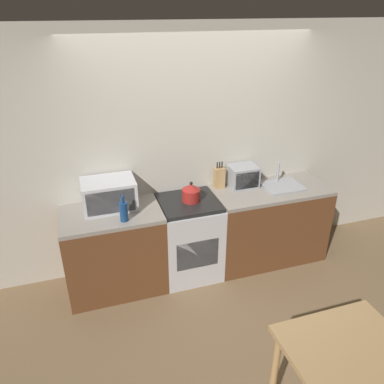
# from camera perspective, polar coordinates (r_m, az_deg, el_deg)

# --- Properties ---
(ground_plane) EXTENTS (16.00, 16.00, 0.00)m
(ground_plane) POSITION_cam_1_polar(r_m,az_deg,el_deg) (3.86, 5.56, -18.36)
(ground_plane) COLOR brown
(wall_back) EXTENTS (10.00, 0.06, 2.60)m
(wall_back) POSITION_cam_1_polar(r_m,az_deg,el_deg) (4.05, 0.12, 6.11)
(wall_back) COLOR beige
(wall_back) RESTS_ON ground_plane
(counter_left_run) EXTENTS (0.98, 0.62, 0.90)m
(counter_left_run) POSITION_cam_1_polar(r_m,az_deg,el_deg) (3.99, -11.70, -8.72)
(counter_left_run) COLOR brown
(counter_left_run) RESTS_ON ground_plane
(counter_right_run) EXTENTS (1.29, 0.62, 0.90)m
(counter_right_run) POSITION_cam_1_polar(r_m,az_deg,el_deg) (4.44, 11.42, -4.70)
(counter_right_run) COLOR brown
(counter_right_run) RESTS_ON ground_plane
(stove_range) EXTENTS (0.62, 0.62, 0.90)m
(stove_range) POSITION_cam_1_polar(r_m,az_deg,el_deg) (4.11, -0.48, -6.95)
(stove_range) COLOR silver
(stove_range) RESTS_ON ground_plane
(kettle) EXTENTS (0.19, 0.19, 0.22)m
(kettle) POSITION_cam_1_polar(r_m,az_deg,el_deg) (3.84, -0.14, -0.09)
(kettle) COLOR maroon
(kettle) RESTS_ON stove_range
(microwave) EXTENTS (0.52, 0.36, 0.30)m
(microwave) POSITION_cam_1_polar(r_m,az_deg,el_deg) (3.77, -12.54, -0.35)
(microwave) COLOR silver
(microwave) RESTS_ON counter_left_run
(bottle) EXTENTS (0.08, 0.08, 0.26)m
(bottle) POSITION_cam_1_polar(r_m,az_deg,el_deg) (3.54, -10.37, -2.88)
(bottle) COLOR navy
(bottle) RESTS_ON counter_left_run
(knife_block) EXTENTS (0.11, 0.09, 0.30)m
(knife_block) POSITION_cam_1_polar(r_m,az_deg,el_deg) (4.13, 4.16, 2.22)
(knife_block) COLOR tan
(knife_block) RESTS_ON counter_right_run
(toaster_oven) EXTENTS (0.31, 0.26, 0.24)m
(toaster_oven) POSITION_cam_1_polar(r_m,az_deg,el_deg) (4.19, 7.74, 2.39)
(toaster_oven) COLOR #999BA0
(toaster_oven) RESTS_ON counter_right_run
(sink_basin) EXTENTS (0.42, 0.35, 0.24)m
(sink_basin) POSITION_cam_1_polar(r_m,az_deg,el_deg) (4.29, 13.56, 1.01)
(sink_basin) COLOR #999BA0
(sink_basin) RESTS_ON counter_right_run
(dining_table) EXTENTS (0.80, 0.64, 0.78)m
(dining_table) POSITION_cam_1_polar(r_m,az_deg,el_deg) (2.84, 22.31, -22.69)
(dining_table) COLOR tan
(dining_table) RESTS_ON ground_plane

